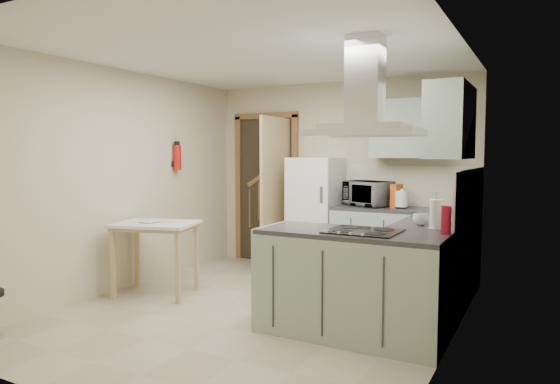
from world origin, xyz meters
The scene contains 27 objects.
floor centered at (0.00, 0.00, 0.00)m, with size 4.20×4.20×0.00m, color tan.
ceiling centered at (0.00, 0.00, 2.50)m, with size 4.20×4.20×0.00m, color silver.
back_wall centered at (0.00, 2.10, 1.25)m, with size 3.60×3.60×0.00m, color #C4B898.
left_wall centered at (-1.80, 0.00, 1.25)m, with size 4.20×4.20×0.00m, color #C4B898.
right_wall centered at (1.80, 0.00, 1.25)m, with size 4.20×4.20×0.00m, color #C4B898.
doorway centered at (-1.10, 2.07, 1.05)m, with size 1.10×0.12×2.10m, color brown.
fridge centered at (-0.20, 1.80, 0.75)m, with size 0.60×0.60×1.50m, color white.
counter_back centered at (0.66, 1.80, 0.45)m, with size 1.08×0.60×0.90m, color #9EB2A0.
counter_right centered at (1.50, 1.12, 0.45)m, with size 0.60×1.95×0.90m, color #9EB2A0.
splashback centered at (0.96, 2.09, 1.15)m, with size 1.68×0.02×0.50m, color beige.
wall_cabinet_back centered at (0.95, 1.93, 1.85)m, with size 0.85×0.35×0.70m, color #9EB2A0.
wall_cabinet_right centered at (1.62, 0.85, 1.85)m, with size 0.35×0.90×0.70m, color #9EB2A0.
peninsula centered at (1.02, -0.18, 0.45)m, with size 1.55×0.65×0.90m, color #9EB2A0.
hob centered at (1.12, -0.18, 0.91)m, with size 0.58×0.50×0.01m, color black.
extractor_hood centered at (1.12, -0.18, 1.72)m, with size 0.90×0.55×0.10m, color silver.
sink centered at (1.50, 0.95, 0.91)m, with size 0.45×0.40×0.01m, color silver.
fire_extinguisher centered at (-1.74, 0.90, 1.50)m, with size 0.10×0.10×0.32m, color #B2140F.
drop_leaf_table centered at (-1.29, -0.02, 0.40)m, with size 0.86×0.64×0.80m, color tan.
bentwood_chair centered at (-0.86, 1.79, 0.51)m, with size 0.46×0.46×1.03m, color #52201B.
microwave centered at (0.49, 1.86, 1.05)m, with size 0.56×0.38×0.31m, color black.
kettle centered at (0.93, 1.77, 1.01)m, with size 0.16×0.16×0.23m, color white.
cereal_box centered at (0.85, 1.85, 1.04)m, with size 0.08×0.19×0.28m, color #D95319.
soap_bottle centered at (1.69, 1.36, 1.00)m, with size 0.09×0.09×0.20m, color #B1B2BE.
paper_towel centered at (1.63, 0.25, 1.03)m, with size 0.10×0.10×0.27m, color white.
cup centered at (1.46, 0.43, 0.95)m, with size 0.13×0.13×0.11m, color silver.
red_bottle centered at (1.75, 0.02, 1.01)m, with size 0.08×0.08×0.23m, color #A60E23.
book centered at (-1.42, -0.04, 0.85)m, with size 0.16×0.22×0.10m, color maroon.
Camera 1 is at (2.46, -4.12, 1.54)m, focal length 32.00 mm.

